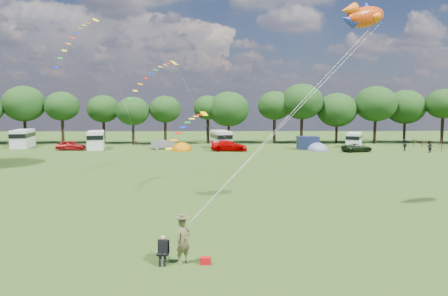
{
  "coord_description": "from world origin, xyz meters",
  "views": [
    {
      "loc": [
        -0.52,
        -19.83,
        6.81
      ],
      "look_at": [
        0.0,
        8.0,
        4.0
      ],
      "focal_mm": 35.0,
      "sensor_mm": 36.0,
      "label": 1
    }
  ],
  "objects_px": {
    "campervan_d": "(354,139)",
    "walker_a": "(429,147)",
    "campervan_c": "(221,139)",
    "tent_greyblue": "(318,151)",
    "kite_flyer": "(183,241)",
    "walker_b": "(404,145)",
    "car_b": "(165,144)",
    "fish_kite": "(362,16)",
    "tent_orange": "(182,150)",
    "car_d": "(357,148)",
    "car_a": "(71,145)",
    "car_c": "(229,146)",
    "camp_chair": "(163,247)",
    "campervan_a": "(23,138)",
    "campervan_b": "(96,139)"
  },
  "relations": [
    {
      "from": "campervan_d",
      "to": "walker_a",
      "type": "bearing_deg",
      "value": -109.15
    },
    {
      "from": "campervan_c",
      "to": "tent_greyblue",
      "type": "height_order",
      "value": "campervan_c"
    },
    {
      "from": "tent_greyblue",
      "to": "kite_flyer",
      "type": "distance_m",
      "value": 47.93
    },
    {
      "from": "kite_flyer",
      "to": "walker_b",
      "type": "distance_m",
      "value": 53.14
    },
    {
      "from": "car_b",
      "to": "fish_kite",
      "type": "xyz_separation_m",
      "value": [
        16.66,
        -39.17,
        11.41
      ]
    },
    {
      "from": "campervan_d",
      "to": "tent_orange",
      "type": "bearing_deg",
      "value": 124.21
    },
    {
      "from": "kite_flyer",
      "to": "fish_kite",
      "type": "relative_size",
      "value": 0.56
    },
    {
      "from": "campervan_d",
      "to": "walker_b",
      "type": "distance_m",
      "value": 7.91
    },
    {
      "from": "car_d",
      "to": "tent_greyblue",
      "type": "distance_m",
      "value": 5.51
    },
    {
      "from": "car_a",
      "to": "tent_greyblue",
      "type": "height_order",
      "value": "car_a"
    },
    {
      "from": "car_c",
      "to": "kite_flyer",
      "type": "xyz_separation_m",
      "value": [
        -3.29,
        -44.86,
        0.23
      ]
    },
    {
      "from": "camp_chair",
      "to": "campervan_c",
      "type": "bearing_deg",
      "value": 89.68
    },
    {
      "from": "campervan_a",
      "to": "campervan_b",
      "type": "relative_size",
      "value": 1.01
    },
    {
      "from": "campervan_a",
      "to": "walker_a",
      "type": "bearing_deg",
      "value": -106.01
    },
    {
      "from": "car_c",
      "to": "camp_chair",
      "type": "height_order",
      "value": "car_c"
    },
    {
      "from": "car_c",
      "to": "fish_kite",
      "type": "distance_m",
      "value": 38.44
    },
    {
      "from": "car_c",
      "to": "car_b",
      "type": "bearing_deg",
      "value": 76.3
    },
    {
      "from": "campervan_d",
      "to": "car_c",
      "type": "bearing_deg",
      "value": 129.49
    },
    {
      "from": "walker_a",
      "to": "car_b",
      "type": "bearing_deg",
      "value": -32.98
    },
    {
      "from": "camp_chair",
      "to": "car_d",
      "type": "bearing_deg",
      "value": 65.94
    },
    {
      "from": "campervan_b",
      "to": "walker_b",
      "type": "height_order",
      "value": "campervan_b"
    },
    {
      "from": "car_b",
      "to": "car_d",
      "type": "height_order",
      "value": "car_b"
    },
    {
      "from": "car_d",
      "to": "campervan_c",
      "type": "relative_size",
      "value": 0.75
    },
    {
      "from": "fish_kite",
      "to": "walker_a",
      "type": "distance_m",
      "value": 41.24
    },
    {
      "from": "campervan_a",
      "to": "kite_flyer",
      "type": "distance_m",
      "value": 58.57
    },
    {
      "from": "car_d",
      "to": "tent_orange",
      "type": "xyz_separation_m",
      "value": [
        -25.14,
        2.24,
        -0.58
      ]
    },
    {
      "from": "tent_greyblue",
      "to": "car_b",
      "type": "bearing_deg",
      "value": 172.7
    },
    {
      "from": "campervan_c",
      "to": "kite_flyer",
      "type": "bearing_deg",
      "value": 164.98
    },
    {
      "from": "tent_orange",
      "to": "tent_greyblue",
      "type": "bearing_deg",
      "value": -1.61
    },
    {
      "from": "camp_chair",
      "to": "car_b",
      "type": "bearing_deg",
      "value": 99.79
    },
    {
      "from": "car_d",
      "to": "camp_chair",
      "type": "bearing_deg",
      "value": 139.55
    },
    {
      "from": "car_a",
      "to": "fish_kite",
      "type": "relative_size",
      "value": 1.22
    },
    {
      "from": "car_a",
      "to": "campervan_d",
      "type": "distance_m",
      "value": 43.48
    },
    {
      "from": "fish_kite",
      "to": "walker_b",
      "type": "bearing_deg",
      "value": 37.11
    },
    {
      "from": "car_b",
      "to": "fish_kite",
      "type": "relative_size",
      "value": 1.1
    },
    {
      "from": "campervan_d",
      "to": "fish_kite",
      "type": "distance_m",
      "value": 44.7
    },
    {
      "from": "campervan_d",
      "to": "tent_orange",
      "type": "relative_size",
      "value": 1.51
    },
    {
      "from": "campervan_c",
      "to": "tent_greyblue",
      "type": "bearing_deg",
      "value": -118.76
    },
    {
      "from": "car_a",
      "to": "car_c",
      "type": "xyz_separation_m",
      "value": [
        23.34,
        -1.55,
        0.04
      ]
    },
    {
      "from": "campervan_b",
      "to": "walker_a",
      "type": "height_order",
      "value": "campervan_b"
    },
    {
      "from": "car_c",
      "to": "car_d",
      "type": "distance_m",
      "value": 18.3
    },
    {
      "from": "car_b",
      "to": "tent_greyblue",
      "type": "bearing_deg",
      "value": -112.01
    },
    {
      "from": "kite_flyer",
      "to": "car_d",
      "type": "bearing_deg",
      "value": 23.6
    },
    {
      "from": "car_d",
      "to": "campervan_b",
      "type": "xyz_separation_m",
      "value": [
        -38.38,
        4.88,
        0.86
      ]
    },
    {
      "from": "car_d",
      "to": "walker_a",
      "type": "xyz_separation_m",
      "value": [
        9.86,
        -1.01,
        0.23
      ]
    },
    {
      "from": "campervan_c",
      "to": "walker_a",
      "type": "distance_m",
      "value": 29.98
    },
    {
      "from": "campervan_a",
      "to": "campervan_b",
      "type": "height_order",
      "value": "campervan_a"
    },
    {
      "from": "campervan_d",
      "to": "tent_greyblue",
      "type": "xyz_separation_m",
      "value": [
        -6.95,
        -5.1,
        -1.22
      ]
    },
    {
      "from": "car_c",
      "to": "campervan_a",
      "type": "distance_m",
      "value": 32.89
    },
    {
      "from": "car_c",
      "to": "walker_b",
      "type": "height_order",
      "value": "walker_b"
    }
  ]
}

